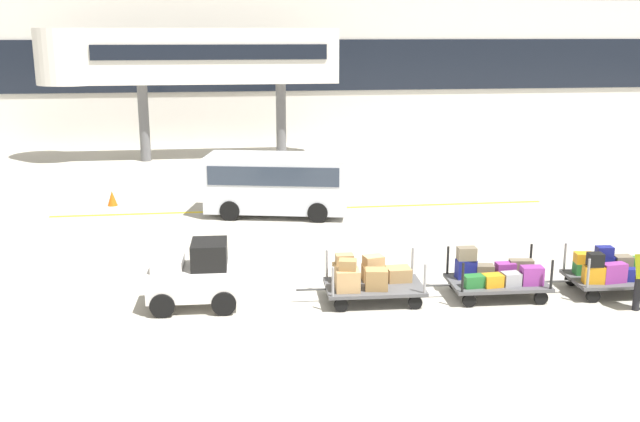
{
  "coord_description": "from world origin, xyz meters",
  "views": [
    {
      "loc": [
        -3.29,
        -15.99,
        6.26
      ],
      "look_at": [
        -0.84,
        2.69,
        1.54
      ],
      "focal_mm": 40.64,
      "sensor_mm": 36.0,
      "label": 1
    }
  ],
  "objects_px": {
    "baggage_tug": "(195,277)",
    "baggage_cart_tail": "(614,272)",
    "baggage_cart_lead": "(368,278)",
    "shuttle_van": "(277,180)",
    "safety_cone_near": "(112,198)",
    "baggage_cart_middle": "(497,276)"
  },
  "relations": [
    {
      "from": "baggage_tug",
      "to": "safety_cone_near",
      "type": "bearing_deg",
      "value": 107.86
    },
    {
      "from": "baggage_cart_lead",
      "to": "baggage_cart_tail",
      "type": "xyz_separation_m",
      "value": [
        6.07,
        -0.23,
        -0.02
      ]
    },
    {
      "from": "baggage_cart_middle",
      "to": "baggage_tug",
      "type": "bearing_deg",
      "value": 178.19
    },
    {
      "from": "safety_cone_near",
      "to": "shuttle_van",
      "type": "bearing_deg",
      "value": -20.0
    },
    {
      "from": "baggage_cart_lead",
      "to": "baggage_cart_middle",
      "type": "relative_size",
      "value": 1.0
    },
    {
      "from": "shuttle_van",
      "to": "safety_cone_near",
      "type": "height_order",
      "value": "shuttle_van"
    },
    {
      "from": "baggage_tug",
      "to": "baggage_cart_middle",
      "type": "height_order",
      "value": "baggage_tug"
    },
    {
      "from": "baggage_tug",
      "to": "baggage_cart_tail",
      "type": "bearing_deg",
      "value": -1.91
    },
    {
      "from": "baggage_tug",
      "to": "baggage_cart_tail",
      "type": "relative_size",
      "value": 0.71
    },
    {
      "from": "baggage_cart_middle",
      "to": "baggage_cart_tail",
      "type": "height_order",
      "value": "baggage_cart_middle"
    },
    {
      "from": "baggage_cart_middle",
      "to": "baggage_cart_tail",
      "type": "xyz_separation_m",
      "value": [
        2.92,
        -0.11,
        0.03
      ]
    },
    {
      "from": "baggage_tug",
      "to": "baggage_cart_middle",
      "type": "relative_size",
      "value": 0.71
    },
    {
      "from": "baggage_tug",
      "to": "baggage_cart_lead",
      "type": "distance_m",
      "value": 4.02
    },
    {
      "from": "baggage_cart_lead",
      "to": "shuttle_van",
      "type": "relative_size",
      "value": 0.59
    },
    {
      "from": "baggage_cart_lead",
      "to": "baggage_cart_middle",
      "type": "height_order",
      "value": "baggage_cart_middle"
    },
    {
      "from": "shuttle_van",
      "to": "safety_cone_near",
      "type": "bearing_deg",
      "value": 160.0
    },
    {
      "from": "baggage_cart_middle",
      "to": "shuttle_van",
      "type": "height_order",
      "value": "shuttle_van"
    },
    {
      "from": "baggage_cart_lead",
      "to": "baggage_cart_tail",
      "type": "distance_m",
      "value": 6.07
    },
    {
      "from": "baggage_tug",
      "to": "baggage_cart_tail",
      "type": "distance_m",
      "value": 10.08
    },
    {
      "from": "baggage_cart_middle",
      "to": "baggage_cart_tail",
      "type": "distance_m",
      "value": 2.93
    },
    {
      "from": "safety_cone_near",
      "to": "baggage_tug",
      "type": "bearing_deg",
      "value": -72.14
    },
    {
      "from": "baggage_cart_lead",
      "to": "shuttle_van",
      "type": "distance_m",
      "value": 8.69
    }
  ]
}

